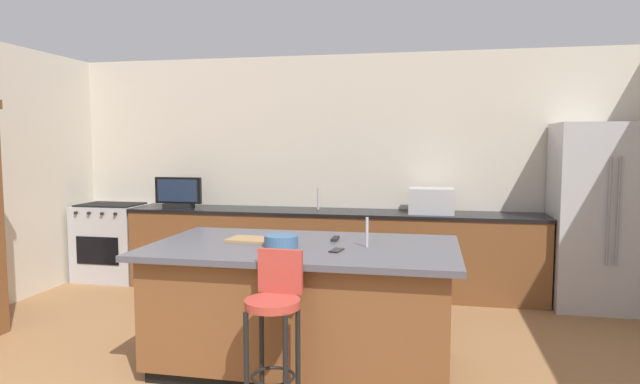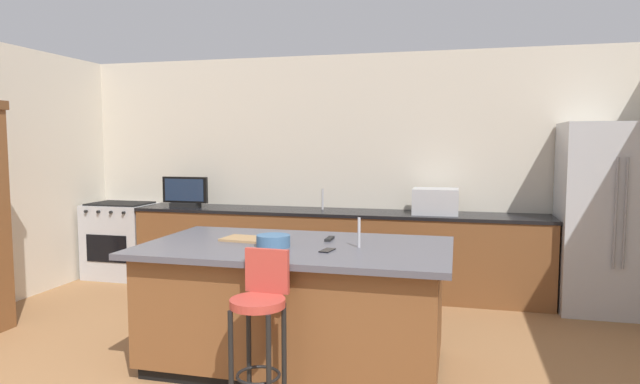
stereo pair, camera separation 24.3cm
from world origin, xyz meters
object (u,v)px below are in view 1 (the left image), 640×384
microwave (431,201)px  fruit_bowl (281,241)px  tv_remote (335,239)px  bar_stool_center (274,318)px  cutting_board (254,240)px  tv_monitor (178,194)px  cell_phone (336,250)px  kitchen_island (303,304)px  refrigerator (601,216)px  range_oven (112,242)px

microwave → fruit_bowl: size_ratio=1.94×
tv_remote → bar_stool_center: bearing=-100.9°
bar_stool_center → cutting_board: bearing=119.2°
tv_monitor → bar_stool_center: size_ratio=0.56×
tv_monitor → cutting_board: 2.52m
microwave → tv_remote: bearing=-111.9°
microwave → cell_phone: microwave is taller
kitchen_island → refrigerator: bearing=37.7°
refrigerator → microwave: bearing=178.0°
range_oven → cell_phone: bearing=-35.3°
cell_phone → fruit_bowl: bearing=-177.9°
cutting_board → kitchen_island: bearing=-11.9°
fruit_bowl → cutting_board: fruit_bowl is taller
range_oven → cell_phone: 3.96m
tv_monitor → microwave: bearing=1.0°
kitchen_island → fruit_bowl: size_ratio=9.23×
bar_stool_center → cell_phone: bar_stool_center is taller
range_oven → microwave: 3.91m
cell_phone → bar_stool_center: bearing=-105.4°
refrigerator → bar_stool_center: size_ratio=1.85×
cell_phone → tv_remote: 0.43m
bar_stool_center → fruit_bowl: bearing=105.3°
tv_monitor → fruit_bowl: tv_monitor is taller
refrigerator → tv_remote: refrigerator is taller
cutting_board → range_oven: bearing=141.4°
kitchen_island → cutting_board: 0.63m
tv_remote → cutting_board: tv_remote is taller
range_oven → cutting_board: cutting_board is taller
fruit_bowl → bar_stool_center: bearing=-78.2°
range_oven → cell_phone: size_ratio=6.27×
kitchen_island → fruit_bowl: (-0.14, -0.12, 0.50)m
refrigerator → bar_stool_center: bearing=-133.0°
range_oven → bar_stool_center: size_ratio=0.92×
bar_stool_center → fruit_bowl: 0.76m
range_oven → fruit_bowl: bearing=-38.4°
fruit_bowl → cell_phone: (0.42, -0.06, -0.04)m
tv_monitor → cutting_board: size_ratio=1.46×
tv_monitor → tv_remote: 2.84m
fruit_bowl → refrigerator: bearing=37.9°
refrigerator → cutting_board: size_ratio=4.84×
cell_phone → kitchen_island: bearing=157.7°
kitchen_island → range_oven: range_oven is taller
refrigerator → cell_phone: refrigerator is taller
microwave → tv_monitor: 2.94m
kitchen_island → tv_remote: (0.20, 0.25, 0.46)m
refrigerator → tv_remote: bearing=-143.7°
refrigerator → fruit_bowl: bearing=-142.1°
kitchen_island → range_oven: 3.60m
refrigerator → microwave: refrigerator is taller
tv_monitor → refrigerator: bearing=-0.1°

